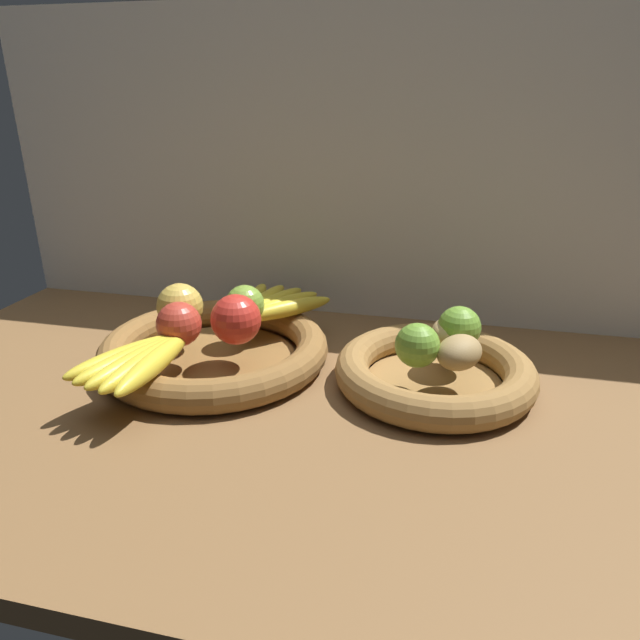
{
  "coord_description": "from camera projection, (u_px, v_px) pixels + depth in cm",
  "views": [
    {
      "loc": [
        16.48,
        -74.4,
        40.55
      ],
      "look_at": [
        -1.72,
        2.21,
        8.95
      ],
      "focal_mm": 32.21,
      "sensor_mm": 36.0,
      "label": 1
    }
  ],
  "objects": [
    {
      "name": "ground_plane",
      "position": [
        328.0,
        391.0,
        0.86
      ],
      "size": [
        140.0,
        90.0,
        3.0
      ],
      "primitive_type": "cube",
      "color": "brown"
    },
    {
      "name": "apple_green_back",
      "position": [
        245.0,
        305.0,
        0.93
      ],
      "size": [
        6.42,
        6.42,
        6.42
      ],
      "primitive_type": "sphere",
      "color": "#7AA338",
      "rests_on": "fruit_bowl_left"
    },
    {
      "name": "potato_back",
      "position": [
        452.0,
        331.0,
        0.85
      ],
      "size": [
        8.33,
        9.14,
        4.52
      ],
      "primitive_type": "ellipsoid",
      "rotation": [
        0.0,
        0.0,
        4.25
      ],
      "color": "tan",
      "rests_on": "fruit_bowl_right"
    },
    {
      "name": "banana_bunch_front",
      "position": [
        142.0,
        359.0,
        0.78
      ],
      "size": [
        12.05,
        20.29,
        3.07
      ],
      "color": "yellow",
      "rests_on": "fruit_bowl_left"
    },
    {
      "name": "fruit_bowl_right",
      "position": [
        434.0,
        372.0,
        0.84
      ],
      "size": [
        29.16,
        29.16,
        4.95
      ],
      "color": "olive",
      "rests_on": "ground_plane"
    },
    {
      "name": "lime_far",
      "position": [
        459.0,
        328.0,
        0.84
      ],
      "size": [
        6.37,
        6.37,
        6.37
      ],
      "primitive_type": "sphere",
      "color": "#6B9E33",
      "rests_on": "fruit_bowl_right"
    },
    {
      "name": "apple_golden_left",
      "position": [
        180.0,
        306.0,
        0.91
      ],
      "size": [
        7.34,
        7.34,
        7.34
      ],
      "primitive_type": "sphere",
      "color": "gold",
      "rests_on": "fruit_bowl_left"
    },
    {
      "name": "apple_red_right",
      "position": [
        236.0,
        320.0,
        0.86
      ],
      "size": [
        7.61,
        7.61,
        7.61
      ],
      "primitive_type": "sphere",
      "color": "red",
      "rests_on": "fruit_bowl_left"
    },
    {
      "name": "fruit_bowl_left",
      "position": [
        215.0,
        350.0,
        0.91
      ],
      "size": [
        36.04,
        36.04,
        4.95
      ],
      "color": "brown",
      "rests_on": "ground_plane"
    },
    {
      "name": "banana_bunch_back",
      "position": [
        271.0,
        304.0,
        0.99
      ],
      "size": [
        16.15,
        18.55,
        2.77
      ],
      "color": "yellow",
      "rests_on": "fruit_bowl_left"
    },
    {
      "name": "apple_red_front",
      "position": [
        179.0,
        324.0,
        0.85
      ],
      "size": [
        6.71,
        6.71,
        6.71
      ],
      "primitive_type": "sphere",
      "color": "#B73828",
      "rests_on": "fruit_bowl_left"
    },
    {
      "name": "back_wall",
      "position": [
        365.0,
        169.0,
        1.03
      ],
      "size": [
        140.0,
        3.0,
        55.0
      ],
      "color": "silver",
      "rests_on": "ground_plane"
    },
    {
      "name": "potato_small",
      "position": [
        459.0,
        352.0,
        0.78
      ],
      "size": [
        8.52,
        9.19,
        4.7
      ],
      "primitive_type": "ellipsoid",
      "rotation": [
        0.0,
        0.0,
        1.05
      ],
      "color": "#A38451",
      "rests_on": "fruit_bowl_right"
    },
    {
      "name": "lime_near",
      "position": [
        417.0,
        345.0,
        0.79
      ],
      "size": [
        6.21,
        6.21,
        6.21
      ],
      "primitive_type": "sphere",
      "color": "#6B9E33",
      "rests_on": "fruit_bowl_right"
    }
  ]
}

